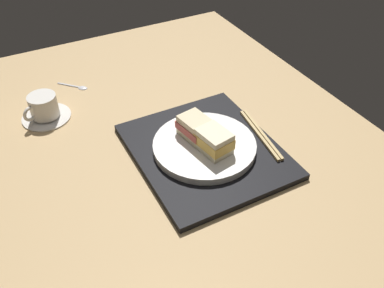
% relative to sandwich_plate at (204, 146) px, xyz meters
% --- Properties ---
extents(ground_plane, '(1.40, 1.00, 0.03)m').
position_rel_sandwich_plate_xyz_m(ground_plane, '(-0.00, 0.07, -0.04)').
color(ground_plane, tan).
extents(serving_tray, '(0.36, 0.31, 0.02)m').
position_rel_sandwich_plate_xyz_m(serving_tray, '(-0.00, -0.00, -0.02)').
color(serving_tray, black).
rests_on(serving_tray, ground_plane).
extents(sandwich_plate, '(0.24, 0.24, 0.02)m').
position_rel_sandwich_plate_xyz_m(sandwich_plate, '(0.00, 0.00, 0.00)').
color(sandwich_plate, silver).
rests_on(sandwich_plate, serving_tray).
extents(sandwich_near, '(0.08, 0.07, 0.05)m').
position_rel_sandwich_plate_xyz_m(sandwich_near, '(-0.03, -0.01, 0.03)').
color(sandwich_near, beige).
rests_on(sandwich_near, sandwich_plate).
extents(sandwich_far, '(0.09, 0.07, 0.05)m').
position_rel_sandwich_plate_xyz_m(sandwich_far, '(0.03, 0.01, 0.03)').
color(sandwich_far, beige).
rests_on(sandwich_far, sandwich_plate).
extents(chopsticks_pair, '(0.20, 0.04, 0.01)m').
position_rel_sandwich_plate_xyz_m(chopsticks_pair, '(-0.02, -0.14, -0.01)').
color(chopsticks_pair, tan).
rests_on(chopsticks_pair, serving_tray).
extents(coffee_cup, '(0.12, 0.12, 0.07)m').
position_rel_sandwich_plate_xyz_m(coffee_cup, '(0.31, 0.29, 0.00)').
color(coffee_cup, silver).
rests_on(coffee_cup, ground_plane).
extents(teaspoon, '(0.08, 0.07, 0.01)m').
position_rel_sandwich_plate_xyz_m(teaspoon, '(0.41, 0.18, -0.02)').
color(teaspoon, silver).
rests_on(teaspoon, ground_plane).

